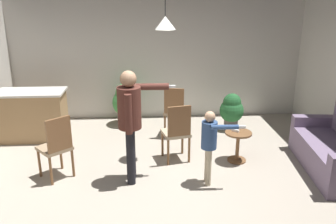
{
  "coord_description": "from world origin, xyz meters",
  "views": [
    {
      "loc": [
        -0.3,
        -4.45,
        2.66
      ],
      "look_at": [
        0.03,
        0.48,
        1.0
      ],
      "focal_mm": 37.44,
      "sensor_mm": 36.0,
      "label": 1
    }
  ],
  "objects": [
    {
      "name": "person_child",
      "position": [
        0.61,
        0.1,
        0.7
      ],
      "size": [
        0.58,
        0.34,
        1.12
      ],
      "rotation": [
        0.0,
        0.0,
        -1.61
      ],
      "color": "tan",
      "rests_on": "ground"
    },
    {
      "name": "wall_back",
      "position": [
        0.0,
        3.2,
        1.35
      ],
      "size": [
        6.4,
        0.1,
        2.7
      ],
      "primitive_type": "cube",
      "color": "beige",
      "rests_on": "ground"
    },
    {
      "name": "spare_remote_on_table",
      "position": [
        1.17,
        0.82,
        0.54
      ],
      "size": [
        0.12,
        0.11,
        0.04
      ],
      "primitive_type": "cube",
      "rotation": [
        0.0,
        0.0,
        0.84
      ],
      "color": "white",
      "rests_on": "side_table_by_couch"
    },
    {
      "name": "dining_chair_near_wall",
      "position": [
        -1.63,
        0.4,
        0.55
      ],
      "size": [
        0.59,
        0.59,
        1.0
      ],
      "rotation": [
        0.0,
        0.0,
        0.72
      ],
      "color": "brown",
      "rests_on": "ground"
    },
    {
      "name": "potted_plant_by_wall",
      "position": [
        1.47,
        2.27,
        0.42
      ],
      "size": [
        0.49,
        0.49,
        0.76
      ],
      "color": "#4C4742",
      "rests_on": "ground"
    },
    {
      "name": "potted_plant_corner",
      "position": [
        -0.7,
        2.71,
        0.5
      ],
      "size": [
        0.59,
        0.59,
        0.91
      ],
      "color": "brown",
      "rests_on": "ground"
    },
    {
      "name": "person_adult",
      "position": [
        -0.51,
        0.26,
        1.04
      ],
      "size": [
        0.83,
        0.49,
        1.68
      ],
      "rotation": [
        0.0,
        0.0,
        -1.6
      ],
      "color": "black",
      "rests_on": "ground"
    },
    {
      "name": "dining_chair_by_counter",
      "position": [
        0.21,
        0.86,
        0.55
      ],
      "size": [
        0.5,
        0.5,
        1.0
      ],
      "rotation": [
        0.0,
        0.0,
        0.21
      ],
      "color": "brown",
      "rests_on": "ground"
    },
    {
      "name": "ceiling_light_pendant",
      "position": [
        0.03,
        1.04,
        2.25
      ],
      "size": [
        0.32,
        0.32,
        0.55
      ],
      "color": "silver"
    },
    {
      "name": "dining_chair_centre_back",
      "position": [
        0.27,
        1.96,
        0.55
      ],
      "size": [
        0.52,
        0.52,
        1.0
      ],
      "rotation": [
        0.0,
        0.0,
        6.02
      ],
      "color": "brown",
      "rests_on": "ground"
    },
    {
      "name": "side_table_by_couch",
      "position": [
        1.21,
        0.79,
        0.33
      ],
      "size": [
        0.44,
        0.44,
        0.52
      ],
      "color": "brown",
      "rests_on": "ground"
    },
    {
      "name": "kitchen_counter",
      "position": [
        -2.45,
        2.02,
        0.48
      ],
      "size": [
        1.26,
        0.66,
        0.95
      ],
      "color": "#99754C",
      "rests_on": "ground"
    },
    {
      "name": "ground",
      "position": [
        0.0,
        0.0,
        0.0
      ],
      "size": [
        7.68,
        7.68,
        0.0
      ],
      "primitive_type": "plane",
      "color": "#9E9384"
    }
  ]
}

